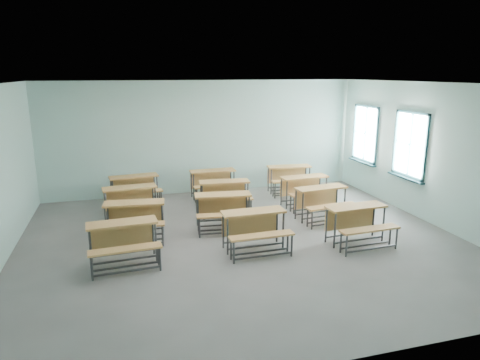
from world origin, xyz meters
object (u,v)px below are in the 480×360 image
object	(u,v)px
desk_unit_r3c0	(135,186)
desk_unit_r3c2	(290,175)
desk_unit_r1c2	(323,199)
desk_unit_r1c1	(224,206)
desk_unit_r1c0	(134,215)
desk_unit_r0c0	(123,237)
desk_unit_r2c0	(131,198)
desk_unit_r2c2	(306,187)
desk_unit_r2c1	(225,192)
desk_unit_r3c1	(214,180)
desk_unit_r0c1	(255,225)
desk_unit_r0c2	(359,219)

from	to	relation	value
desk_unit_r3c0	desk_unit_r3c2	distance (m)	4.36
desk_unit_r1c2	desk_unit_r1c1	bearing A→B (deg)	173.10
desk_unit_r1c0	desk_unit_r3c2	xyz separation A→B (m)	(4.48, 2.44, 0.00)
desk_unit_r0c0	desk_unit_r1c0	distance (m)	1.22
desk_unit_r0c0	desk_unit_r1c2	xyz separation A→B (m)	(4.57, 1.24, 0.00)
desk_unit_r1c0	desk_unit_r3c2	world-z (taller)	same
desk_unit_r1c1	desk_unit_r3c0	xyz separation A→B (m)	(-1.82, 2.32, 0.00)
desk_unit_r0c0	desk_unit_r3c0	size ratio (longest dim) A/B	0.96
desk_unit_r2c0	desk_unit_r3c2	distance (m)	4.65
desk_unit_r1c1	desk_unit_r2c0	distance (m)	2.30
desk_unit_r2c2	desk_unit_r3c0	bearing A→B (deg)	159.70
desk_unit_r1c1	desk_unit_r1c2	bearing A→B (deg)	5.21
desk_unit_r0c0	desk_unit_r1c2	size ratio (longest dim) A/B	0.98
desk_unit_r1c1	desk_unit_r2c1	bearing A→B (deg)	81.28
desk_unit_r2c1	desk_unit_r3c1	world-z (taller)	same
desk_unit_r1c1	desk_unit_r2c1	xyz separation A→B (m)	(0.31, 1.13, 0.00)
desk_unit_r0c1	desk_unit_r3c2	bearing A→B (deg)	57.69
desk_unit_r0c0	desk_unit_r3c0	distance (m)	3.64
desk_unit_r0c0	desk_unit_r0c1	world-z (taller)	same
desk_unit_r1c2	desk_unit_r3c1	xyz separation A→B (m)	(-2.10, 2.47, 0.00)
desk_unit_r2c2	desk_unit_r3c2	world-z (taller)	same
desk_unit_r0c1	desk_unit_r2c2	distance (m)	3.20
desk_unit_r0c0	desk_unit_r3c0	bearing A→B (deg)	80.71
desk_unit_r2c1	desk_unit_r0c1	bearing A→B (deg)	-84.27
desk_unit_r0c2	desk_unit_r2c1	world-z (taller)	same
desk_unit_r2c0	desk_unit_r3c0	xyz separation A→B (m)	(0.14, 1.12, 0.00)
desk_unit_r0c0	desk_unit_r0c2	bearing A→B (deg)	-7.32
desk_unit_r2c1	desk_unit_r0c0	bearing A→B (deg)	-129.98
desk_unit_r1c2	desk_unit_r2c0	xyz separation A→B (m)	(-4.36, 1.26, 0.00)
desk_unit_r0c1	desk_unit_r2c1	xyz separation A→B (m)	(-0.00, 2.46, 0.00)
desk_unit_r3c1	desk_unit_r1c2	bearing A→B (deg)	-50.88
desk_unit_r0c0	desk_unit_r3c2	size ratio (longest dim) A/B	0.98
desk_unit_r0c1	desk_unit_r3c1	distance (m)	3.74
desk_unit_r2c1	desk_unit_r3c1	bearing A→B (deg)	95.97
desk_unit_r3c2	desk_unit_r1c1	bearing A→B (deg)	-132.07
desk_unit_r1c2	desk_unit_r3c0	xyz separation A→B (m)	(-4.22, 2.38, 0.00)
desk_unit_r0c2	desk_unit_r2c0	xyz separation A→B (m)	(-4.38, 2.79, 0.00)
desk_unit_r2c2	desk_unit_r0c1	bearing A→B (deg)	-135.73
desk_unit_r1c2	desk_unit_r3c0	world-z (taller)	same
desk_unit_r0c1	desk_unit_r2c1	world-z (taller)	same
desk_unit_r3c1	desk_unit_r3c2	distance (m)	2.24
desk_unit_r0c1	desk_unit_r1c0	bearing A→B (deg)	150.22
desk_unit_r2c0	desk_unit_r2c2	distance (m)	4.42
desk_unit_r0c1	desk_unit_r1c1	size ratio (longest dim) A/B	0.94
desk_unit_r0c1	desk_unit_r2c1	bearing A→B (deg)	89.02
desk_unit_r0c0	desk_unit_r2c0	xyz separation A→B (m)	(0.21, 2.50, 0.00)
desk_unit_r1c1	desk_unit_r3c0	world-z (taller)	same
desk_unit_r0c0	desk_unit_r0c1	xyz separation A→B (m)	(2.48, -0.04, 0.00)
desk_unit_r0c1	desk_unit_r1c1	xyz separation A→B (m)	(-0.31, 1.33, 0.00)
desk_unit_r2c1	desk_unit_r3c2	world-z (taller)	same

